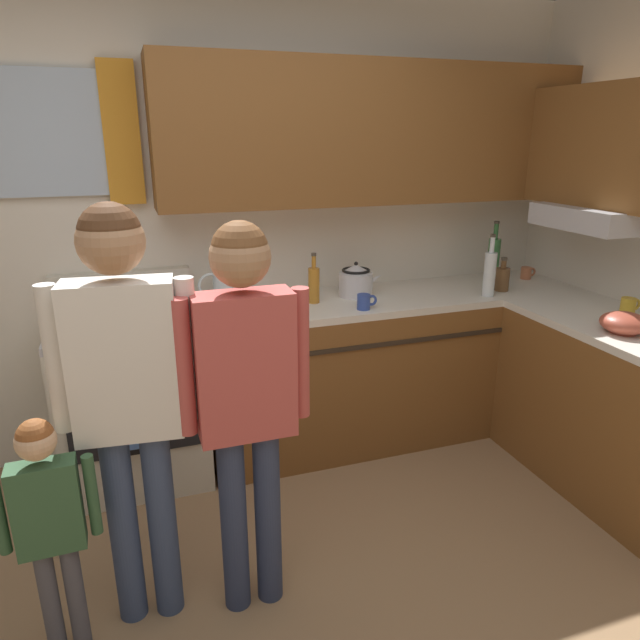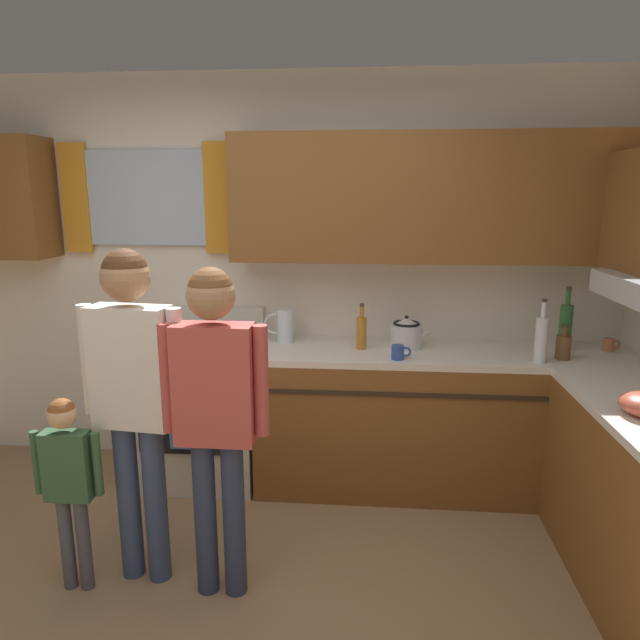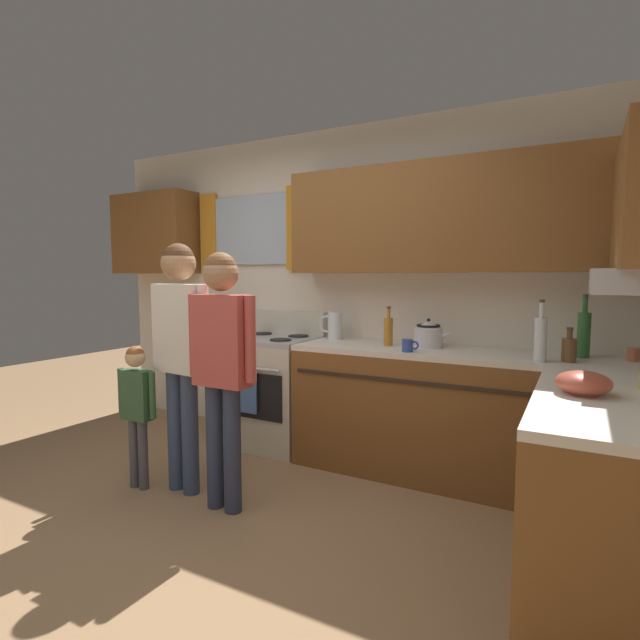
{
  "view_description": "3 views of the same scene",
  "coord_description": "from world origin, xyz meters",
  "views": [
    {
      "loc": [
        -0.35,
        -1.41,
        1.8
      ],
      "look_at": [
        0.41,
        0.81,
        1.04
      ],
      "focal_mm": 31.89,
      "sensor_mm": 36.0,
      "label": 1
    },
    {
      "loc": [
        0.66,
        -1.86,
        1.84
      ],
      "look_at": [
        0.41,
        1.01,
        1.2
      ],
      "focal_mm": 31.67,
      "sensor_mm": 36.0,
      "label": 2
    },
    {
      "loc": [
        1.85,
        -1.78,
        1.41
      ],
      "look_at": [
        0.41,
        0.89,
        1.13
      ],
      "focal_mm": 27.29,
      "sensor_mm": 36.0,
      "label": 3
    }
  ],
  "objects": [
    {
      "name": "adult_in_plaid",
      "position": [
        -0.0,
        0.44,
        0.97
      ],
      "size": [
        0.48,
        0.21,
        1.54
      ],
      "color": "#2D3856",
      "rests_on": "ground"
    },
    {
      "name": "bottle_tall_clear",
      "position": [
        1.64,
        1.34,
        1.04
      ],
      "size": [
        0.07,
        0.07,
        0.37
      ],
      "color": "silver",
      "rests_on": "kitchen_counter_run"
    },
    {
      "name": "stovetop_kettle",
      "position": [
        0.9,
        1.59,
        1.0
      ],
      "size": [
        0.27,
        0.2,
        0.21
      ],
      "color": "silver",
      "rests_on": "kitchen_counter_run"
    },
    {
      "name": "kitchen_counter_run",
      "position": [
        1.45,
        1.19,
        0.45
      ],
      "size": [
        2.32,
        1.94,
        0.9
      ],
      "color": "brown",
      "rests_on": "ground"
    },
    {
      "name": "back_wall_unit",
      "position": [
        0.11,
        1.81,
        1.51
      ],
      "size": [
        4.6,
        0.42,
        2.6
      ],
      "color": "silver",
      "rests_on": "ground"
    },
    {
      "name": "mixing_bowl",
      "position": [
        1.87,
        0.56,
        0.95
      ],
      "size": [
        0.22,
        0.22,
        0.1
      ],
      "color": "#B24C38",
      "rests_on": "kitchen_counter_run"
    },
    {
      "name": "bottle_squat_brown",
      "position": [
        1.8,
        1.42,
        0.98
      ],
      "size": [
        0.08,
        0.08,
        0.21
      ],
      "color": "brown",
      "rests_on": "kitchen_counter_run"
    },
    {
      "name": "adult_holding_child",
      "position": [
        -0.4,
        0.51,
        1.01
      ],
      "size": [
        0.5,
        0.22,
        1.61
      ],
      "color": "#38476B",
      "rests_on": "ground"
    },
    {
      "name": "small_child",
      "position": [
        -0.69,
        0.4,
        0.6
      ],
      "size": [
        0.32,
        0.13,
        0.95
      ],
      "color": "#4C4C56",
      "rests_on": "ground"
    },
    {
      "name": "bottle_oil_amber",
      "position": [
        0.62,
        1.54,
        1.01
      ],
      "size": [
        0.06,
        0.06,
        0.29
      ],
      "color": "#B27223",
      "rests_on": "kitchen_counter_run"
    },
    {
      "name": "mug_mustard_yellow",
      "position": [
        2.13,
        0.79,
        0.95
      ],
      "size": [
        0.12,
        0.08,
        0.09
      ],
      "color": "gold",
      "rests_on": "kitchen_counter_run"
    },
    {
      "name": "water_pitcher",
      "position": [
        0.12,
        1.65,
        1.01
      ],
      "size": [
        0.19,
        0.11,
        0.22
      ],
      "color": "silver",
      "rests_on": "kitchen_counter_run"
    },
    {
      "name": "cup_terracotta",
      "position": [
        2.14,
        1.62,
        0.94
      ],
      "size": [
        0.11,
        0.07,
        0.08
      ],
      "color": "#B76642",
      "rests_on": "kitchen_counter_run"
    },
    {
      "name": "mug_cobalt_blue",
      "position": [
        0.84,
        1.32,
        0.94
      ],
      "size": [
        0.11,
        0.07,
        0.08
      ],
      "color": "#2D479E",
      "rests_on": "kitchen_counter_run"
    },
    {
      "name": "stove_oven",
      "position": [
        -0.4,
        1.54,
        0.47
      ],
      "size": [
        0.74,
        0.67,
        1.1
      ],
      "color": "beige",
      "rests_on": "ground"
    },
    {
      "name": "bottle_wine_green",
      "position": [
        1.87,
        1.62,
        1.05
      ],
      "size": [
        0.08,
        0.08,
        0.39
      ],
      "color": "#2D6633",
      "rests_on": "kitchen_counter_run"
    }
  ]
}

